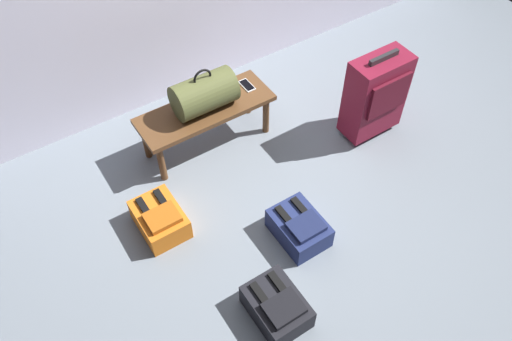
{
  "coord_description": "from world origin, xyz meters",
  "views": [
    {
      "loc": [
        -1.41,
        -1.55,
        2.86
      ],
      "look_at": [
        -0.22,
        0.29,
        0.25
      ],
      "focal_mm": 35.72,
      "sensor_mm": 36.0,
      "label": 1
    }
  ],
  "objects_px": {
    "bench": "(206,113)",
    "backpack_dark": "(277,307)",
    "duffel_bag_olive": "(204,93)",
    "suitcase_upright_burgundy": "(376,95)",
    "backpack_orange": "(160,219)",
    "cell_phone": "(247,85)",
    "backpack_navy": "(299,228)"
  },
  "relations": [
    {
      "from": "bench",
      "to": "backpack_dark",
      "type": "relative_size",
      "value": 2.63
    },
    {
      "from": "cell_phone",
      "to": "backpack_navy",
      "type": "bearing_deg",
      "value": -105.12
    },
    {
      "from": "bench",
      "to": "duffel_bag_olive",
      "type": "distance_m",
      "value": 0.19
    },
    {
      "from": "backpack_orange",
      "to": "backpack_navy",
      "type": "xyz_separation_m",
      "value": [
        0.73,
        -0.55,
        0.0
      ]
    },
    {
      "from": "suitcase_upright_burgundy",
      "to": "backpack_dark",
      "type": "relative_size",
      "value": 1.91
    },
    {
      "from": "bench",
      "to": "cell_phone",
      "type": "distance_m",
      "value": 0.38
    },
    {
      "from": "bench",
      "to": "backpack_orange",
      "type": "height_order",
      "value": "bench"
    },
    {
      "from": "suitcase_upright_burgundy",
      "to": "backpack_dark",
      "type": "xyz_separation_m",
      "value": [
        -1.46,
        -0.86,
        -0.28
      ]
    },
    {
      "from": "suitcase_upright_burgundy",
      "to": "backpack_navy",
      "type": "distance_m",
      "value": 1.17
    },
    {
      "from": "backpack_navy",
      "to": "cell_phone",
      "type": "bearing_deg",
      "value": 74.88
    },
    {
      "from": "duffel_bag_olive",
      "to": "suitcase_upright_burgundy",
      "type": "bearing_deg",
      "value": -27.04
    },
    {
      "from": "backpack_dark",
      "to": "duffel_bag_olive",
      "type": "bearing_deg",
      "value": 76.09
    },
    {
      "from": "cell_phone",
      "to": "backpack_orange",
      "type": "bearing_deg",
      "value": -152.27
    },
    {
      "from": "bench",
      "to": "duffel_bag_olive",
      "type": "xyz_separation_m",
      "value": [
        0.0,
        -0.0,
        0.19
      ]
    },
    {
      "from": "bench",
      "to": "backpack_dark",
      "type": "bearing_deg",
      "value": -103.76
    },
    {
      "from": "cell_phone",
      "to": "bench",
      "type": "bearing_deg",
      "value": -174.64
    },
    {
      "from": "bench",
      "to": "backpack_orange",
      "type": "bearing_deg",
      "value": -142.14
    },
    {
      "from": "cell_phone",
      "to": "suitcase_upright_burgundy",
      "type": "xyz_separation_m",
      "value": [
        0.73,
        -0.6,
        -0.0
      ]
    },
    {
      "from": "suitcase_upright_burgundy",
      "to": "backpack_orange",
      "type": "distance_m",
      "value": 1.78
    },
    {
      "from": "cell_phone",
      "to": "suitcase_upright_burgundy",
      "type": "bearing_deg",
      "value": -39.29
    },
    {
      "from": "backpack_dark",
      "to": "backpack_orange",
      "type": "xyz_separation_m",
      "value": [
        -0.3,
        0.93,
        0.0
      ]
    },
    {
      "from": "duffel_bag_olive",
      "to": "suitcase_upright_burgundy",
      "type": "relative_size",
      "value": 0.61
    },
    {
      "from": "suitcase_upright_burgundy",
      "to": "backpack_navy",
      "type": "relative_size",
      "value": 1.91
    },
    {
      "from": "duffel_bag_olive",
      "to": "backpack_orange",
      "type": "xyz_separation_m",
      "value": [
        -0.65,
        -0.5,
        -0.41
      ]
    },
    {
      "from": "cell_phone",
      "to": "backpack_navy",
      "type": "distance_m",
      "value": 1.17
    },
    {
      "from": "duffel_bag_olive",
      "to": "suitcase_upright_burgundy",
      "type": "xyz_separation_m",
      "value": [
        1.11,
        -0.56,
        -0.13
      ]
    },
    {
      "from": "cell_phone",
      "to": "backpack_dark",
      "type": "height_order",
      "value": "cell_phone"
    },
    {
      "from": "backpack_orange",
      "to": "duffel_bag_olive",
      "type": "bearing_deg",
      "value": 37.69
    },
    {
      "from": "backpack_dark",
      "to": "backpack_orange",
      "type": "bearing_deg",
      "value": 107.77
    },
    {
      "from": "duffel_bag_olive",
      "to": "backpack_orange",
      "type": "height_order",
      "value": "duffel_bag_olive"
    },
    {
      "from": "bench",
      "to": "backpack_orange",
      "type": "distance_m",
      "value": 0.85
    },
    {
      "from": "backpack_dark",
      "to": "backpack_orange",
      "type": "relative_size",
      "value": 1.0
    }
  ]
}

